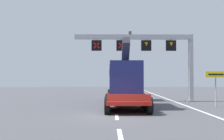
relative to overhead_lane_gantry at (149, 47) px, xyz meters
The scene contains 6 objects.
ground 12.40m from the overhead_lane_gantry, 109.22° to the right, with size 112.00×112.00×0.00m, color #4C4C51.
lane_markings 12.30m from the overhead_lane_gantry, 107.72° to the left, with size 0.20×56.95×0.01m.
edge_line_right 6.02m from the overhead_lane_gantry, 29.34° to the left, with size 0.20×63.00×0.01m, color silver.
overhead_lane_gantry is the anchor object (origin of this frame).
heavy_haul_truck_red 4.92m from the overhead_lane_gantry, 134.20° to the right, with size 3.10×14.08×5.30m.
exit_sign_yellow 7.71m from the overhead_lane_gantry, 48.95° to the right, with size 1.68×0.15×2.82m.
Camera 1 is at (-0.12, -18.04, 2.32)m, focal length 47.35 mm.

